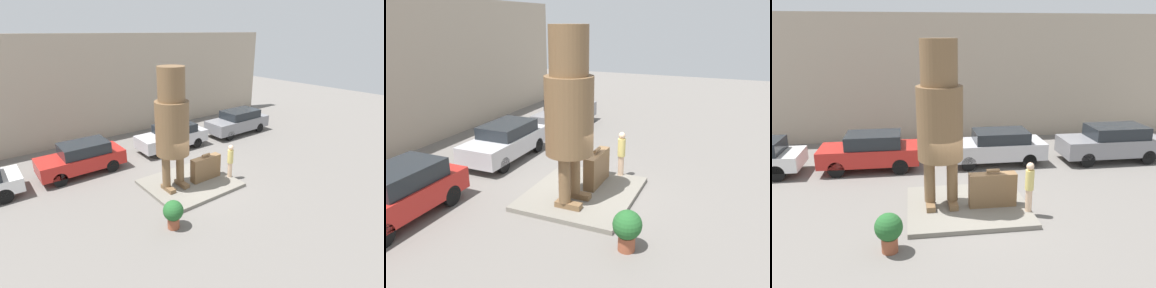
# 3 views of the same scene
# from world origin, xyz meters

# --- Properties ---
(ground_plane) EXTENTS (60.00, 60.00, 0.00)m
(ground_plane) POSITION_xyz_m (0.00, 0.00, 0.00)
(ground_plane) COLOR slate
(pedestal) EXTENTS (4.00, 3.46, 0.15)m
(pedestal) POSITION_xyz_m (0.00, 0.00, 0.08)
(pedestal) COLOR slate
(pedestal) RESTS_ON ground_plane
(statue_figure) EXTENTS (1.46, 1.46, 5.39)m
(statue_figure) POSITION_xyz_m (-0.87, 0.07, 3.31)
(statue_figure) COLOR brown
(statue_figure) RESTS_ON pedestal
(giant_suitcase) EXTENTS (1.57, 0.39, 1.30)m
(giant_suitcase) POSITION_xyz_m (0.81, -0.20, 0.73)
(giant_suitcase) COLOR brown
(giant_suitcase) RESTS_ON pedestal
(tourist) EXTENTS (0.28, 0.28, 1.65)m
(tourist) POSITION_xyz_m (1.88, -0.75, 1.06)
(tourist) COLOR beige
(tourist) RESTS_ON pedestal
(parked_car_red) EXTENTS (4.16, 1.76, 1.61)m
(parked_car_red) POSITION_xyz_m (-3.54, 4.36, 0.85)
(parked_car_red) COLOR #B2231E
(parked_car_red) RESTS_ON ground_plane
(parked_car_silver) EXTENTS (4.33, 1.76, 1.53)m
(parked_car_silver) POSITION_xyz_m (1.99, 4.37, 0.81)
(parked_car_silver) COLOR #B7B7BC
(parked_car_silver) RESTS_ON ground_plane
(parked_car_grey) EXTENTS (4.66, 1.76, 1.64)m
(parked_car_grey) POSITION_xyz_m (7.34, 4.06, 0.87)
(parked_car_grey) COLOR gray
(parked_car_grey) RESTS_ON ground_plane
(planter_pot) EXTENTS (0.76, 0.76, 1.12)m
(planter_pot) POSITION_xyz_m (-2.47, -2.27, 0.65)
(planter_pot) COLOR brown
(planter_pot) RESTS_ON ground_plane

